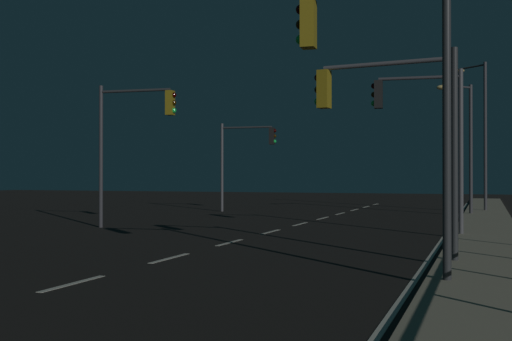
% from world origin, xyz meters
% --- Properties ---
extents(ground_plane, '(112.00, 112.00, 0.00)m').
position_xyz_m(ground_plane, '(0.00, 17.50, 0.00)').
color(ground_plane, black).
rests_on(ground_plane, ground).
extents(sidewalk_right, '(2.18, 77.00, 0.14)m').
position_xyz_m(sidewalk_right, '(7.47, 17.50, 0.07)').
color(sidewalk_right, gray).
rests_on(sidewalk_right, ground).
extents(lane_markings_center, '(0.14, 50.00, 0.01)m').
position_xyz_m(lane_markings_center, '(0.00, 21.00, 0.01)').
color(lane_markings_center, silver).
rests_on(lane_markings_center, ground).
extents(lane_edge_line, '(0.14, 53.00, 0.01)m').
position_xyz_m(lane_edge_line, '(6.13, 22.50, 0.01)').
color(lane_edge_line, silver).
rests_on(lane_edge_line, ground).
extents(traffic_light_overhead_east, '(3.02, 0.51, 5.49)m').
position_xyz_m(traffic_light_overhead_east, '(5.45, 20.86, 3.95)').
color(traffic_light_overhead_east, '#4C4C51').
rests_on(traffic_light_overhead_east, sidewalk_right).
extents(traffic_light_far_left, '(3.30, 0.49, 5.67)m').
position_xyz_m(traffic_light_far_left, '(-5.69, 20.77, 3.95)').
color(traffic_light_far_left, '#38383D').
rests_on(traffic_light_far_left, ground).
extents(traffic_light_mid_left, '(2.95, 0.41, 5.71)m').
position_xyz_m(traffic_light_mid_left, '(5.60, 10.94, 4.09)').
color(traffic_light_mid_left, '#2D3033').
rests_on(traffic_light_mid_left, sidewalk_right).
extents(traffic_light_far_right, '(3.31, 0.45, 5.08)m').
position_xyz_m(traffic_light_far_right, '(-5.48, 32.94, 3.55)').
color(traffic_light_far_right, '#4C4C51').
rests_on(traffic_light_far_right, ground).
extents(traffic_light_near_right, '(3.48, 0.62, 4.88)m').
position_xyz_m(traffic_light_near_right, '(5.26, 14.13, 3.57)').
color(traffic_light_near_right, '#2D3033').
rests_on(traffic_light_near_right, sidewalk_right).
extents(street_lamp_median, '(1.79, 1.39, 8.29)m').
position_xyz_m(street_lamp_median, '(7.19, 36.90, 5.06)').
color(street_lamp_median, '#38383D').
rests_on(street_lamp_median, sidewalk_right).
extents(street_lamp_across_street, '(1.69, 1.63, 6.60)m').
position_xyz_m(street_lamp_across_street, '(6.46, 33.02, 4.18)').
color(street_lamp_across_street, '#38383D').
rests_on(street_lamp_across_street, sidewalk_right).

